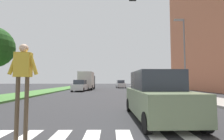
# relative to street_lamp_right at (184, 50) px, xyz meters

# --- Properties ---
(ground_plane) EXTENTS (140.00, 140.00, 0.00)m
(ground_plane) POSITION_rel_street_lamp_right_xyz_m (-8.09, 9.49, -4.59)
(ground_plane) COLOR #2D2D30
(median_strip) EXTENTS (4.06, 64.00, 0.15)m
(median_strip) POSITION_rel_street_lamp_right_xyz_m (-16.53, 7.49, -4.52)
(median_strip) COLOR #477A38
(median_strip) RESTS_ON ground_plane
(sidewalk_right) EXTENTS (3.00, 64.00, 0.15)m
(sidewalk_right) POSITION_rel_street_lamp_right_xyz_m (0.60, 7.49, -4.52)
(sidewalk_right) COLOR #9E9991
(sidewalk_right) RESTS_ON ground_plane
(street_lamp_right) EXTENTS (1.02, 0.24, 7.50)m
(street_lamp_right) POSITION_rel_street_lamp_right_xyz_m (0.00, 0.00, 0.00)
(street_lamp_right) COLOR slate
(street_lamp_right) RESTS_ON sidewalk_right
(pedestrian_performer) EXTENTS (0.75, 0.27, 2.49)m
(pedestrian_performer) POSITION_rel_street_lamp_right_xyz_m (-9.33, -11.67, -2.93)
(pedestrian_performer) COLOR brown
(pedestrian_performer) RESTS_ON ground_plane
(suv_crossing) EXTENTS (2.08, 4.65, 1.97)m
(suv_crossing) POSITION_rel_street_lamp_right_xyz_m (-5.22, -8.99, -3.66)
(suv_crossing) COLOR gray
(suv_crossing) RESTS_ON ground_plane
(sedan_midblock) EXTENTS (2.07, 4.40, 1.71)m
(sedan_midblock) POSITION_rel_street_lamp_right_xyz_m (-11.68, 9.33, -3.80)
(sedan_midblock) COLOR silver
(sedan_midblock) RESTS_ON ground_plane
(sedan_distant) EXTENTS (2.07, 4.71, 1.73)m
(sedan_distant) POSITION_rel_street_lamp_right_xyz_m (-4.80, 21.51, -3.79)
(sedan_distant) COLOR silver
(sedan_distant) RESTS_ON ground_plane
(truck_box_delivery) EXTENTS (2.40, 6.20, 3.10)m
(truck_box_delivery) POSITION_rel_street_lamp_right_xyz_m (-11.32, 13.83, -2.96)
(truck_box_delivery) COLOR black
(truck_box_delivery) RESTS_ON ground_plane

